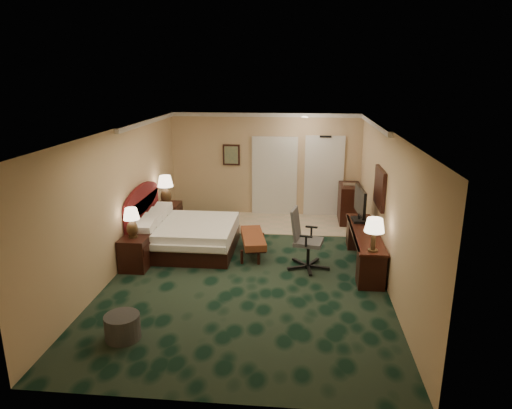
# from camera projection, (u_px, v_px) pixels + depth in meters

# --- Properties ---
(floor) EXTENTS (5.00, 7.50, 0.00)m
(floor) POSITION_uv_depth(u_px,v_px,m) (250.00, 270.00, 8.86)
(floor) COLOR black
(floor) RESTS_ON ground
(ceiling) EXTENTS (5.00, 7.50, 0.00)m
(ceiling) POSITION_uv_depth(u_px,v_px,m) (249.00, 130.00, 8.12)
(ceiling) COLOR white
(ceiling) RESTS_ON wall_back
(wall_back) EXTENTS (5.00, 0.00, 2.70)m
(wall_back) POSITION_uv_depth(u_px,v_px,m) (265.00, 165.00, 12.08)
(wall_back) COLOR tan
(wall_back) RESTS_ON ground
(wall_front) EXTENTS (5.00, 0.00, 2.70)m
(wall_front) POSITION_uv_depth(u_px,v_px,m) (211.00, 298.00, 4.90)
(wall_front) COLOR tan
(wall_front) RESTS_ON ground
(wall_left) EXTENTS (0.00, 7.50, 2.70)m
(wall_left) POSITION_uv_depth(u_px,v_px,m) (120.00, 200.00, 8.72)
(wall_left) COLOR tan
(wall_left) RESTS_ON ground
(wall_right) EXTENTS (0.00, 7.50, 2.70)m
(wall_right) POSITION_uv_depth(u_px,v_px,m) (387.00, 207.00, 8.26)
(wall_right) COLOR tan
(wall_right) RESTS_ON ground
(crown_molding) EXTENTS (5.00, 7.50, 0.10)m
(crown_molding) POSITION_uv_depth(u_px,v_px,m) (249.00, 133.00, 8.13)
(crown_molding) COLOR silver
(crown_molding) RESTS_ON wall_back
(tile_patch) EXTENTS (3.20, 1.70, 0.01)m
(tile_patch) POSITION_uv_depth(u_px,v_px,m) (298.00, 224.00, 11.55)
(tile_patch) COLOR beige
(tile_patch) RESTS_ON ground
(headboard) EXTENTS (0.12, 2.00, 1.40)m
(headboard) POSITION_uv_depth(u_px,v_px,m) (143.00, 216.00, 9.85)
(headboard) COLOR #4A121A
(headboard) RESTS_ON ground
(entry_door) EXTENTS (1.02, 0.06, 2.18)m
(entry_door) POSITION_uv_depth(u_px,v_px,m) (324.00, 177.00, 11.99)
(entry_door) COLOR silver
(entry_door) RESTS_ON ground
(closet_doors) EXTENTS (1.20, 0.06, 2.10)m
(closet_doors) POSITION_uv_depth(u_px,v_px,m) (274.00, 176.00, 12.10)
(closet_doors) COLOR beige
(closet_doors) RESTS_ON ground
(wall_art) EXTENTS (0.45, 0.06, 0.55)m
(wall_art) POSITION_uv_depth(u_px,v_px,m) (231.00, 155.00, 12.05)
(wall_art) COLOR #4E6459
(wall_art) RESTS_ON wall_back
(wall_mirror) EXTENTS (0.05, 0.95, 0.75)m
(wall_mirror) POSITION_uv_depth(u_px,v_px,m) (380.00, 188.00, 8.78)
(wall_mirror) COLOR white
(wall_mirror) RESTS_ON wall_right
(bed) EXTENTS (1.96, 1.82, 0.62)m
(bed) POSITION_uv_depth(u_px,v_px,m) (189.00, 237.00, 9.75)
(bed) COLOR white
(bed) RESTS_ON ground
(nightstand_near) EXTENTS (0.51, 0.59, 0.64)m
(nightstand_near) POSITION_uv_depth(u_px,v_px,m) (135.00, 253.00, 8.84)
(nightstand_near) COLOR black
(nightstand_near) RESTS_ON ground
(nightstand_far) EXTENTS (0.53, 0.61, 0.66)m
(nightstand_far) POSITION_uv_depth(u_px,v_px,m) (169.00, 217.00, 11.04)
(nightstand_far) COLOR black
(nightstand_far) RESTS_ON ground
(lamp_near) EXTENTS (0.33, 0.33, 0.58)m
(lamp_near) POSITION_uv_depth(u_px,v_px,m) (132.00, 223.00, 8.70)
(lamp_near) COLOR black
(lamp_near) RESTS_ON nightstand_near
(lamp_far) EXTENTS (0.45, 0.45, 0.70)m
(lamp_far) POSITION_uv_depth(u_px,v_px,m) (166.00, 190.00, 10.80)
(lamp_far) COLOR black
(lamp_far) RESTS_ON nightstand_far
(bed_bench) EXTENTS (0.68, 1.32, 0.43)m
(bed_bench) POSITION_uv_depth(u_px,v_px,m) (253.00, 244.00, 9.58)
(bed_bench) COLOR brown
(bed_bench) RESTS_ON ground
(ottoman) EXTENTS (0.52, 0.52, 0.36)m
(ottoman) POSITION_uv_depth(u_px,v_px,m) (123.00, 327.00, 6.53)
(ottoman) COLOR #303032
(ottoman) RESTS_ON ground
(desk) EXTENTS (0.52, 2.41, 0.69)m
(desk) POSITION_uv_depth(u_px,v_px,m) (364.00, 248.00, 9.01)
(desk) COLOR black
(desk) RESTS_ON ground
(tv) EXTENTS (0.15, 0.92, 0.71)m
(tv) POSITION_uv_depth(u_px,v_px,m) (360.00, 205.00, 9.46)
(tv) COLOR black
(tv) RESTS_ON desk
(desk_lamp) EXTENTS (0.41, 0.41, 0.61)m
(desk_lamp) POSITION_uv_depth(u_px,v_px,m) (374.00, 235.00, 7.86)
(desk_lamp) COLOR black
(desk_lamp) RESTS_ON desk
(desk_chair) EXTENTS (0.81, 0.77, 1.19)m
(desk_chair) POSITION_uv_depth(u_px,v_px,m) (309.00, 239.00, 8.78)
(desk_chair) COLOR #47454C
(desk_chair) RESTS_ON ground
(minibar) EXTENTS (0.51, 0.93, 0.98)m
(minibar) POSITION_uv_depth(u_px,v_px,m) (349.00, 204.00, 11.59)
(minibar) COLOR black
(minibar) RESTS_ON ground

